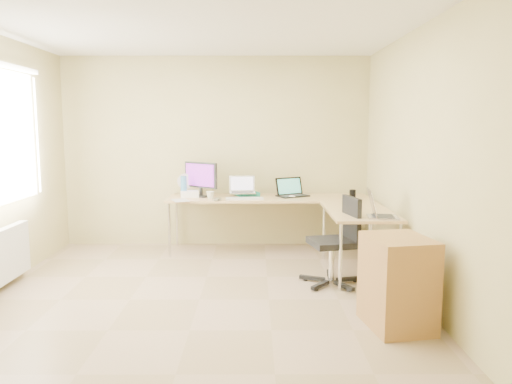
{
  "coord_description": "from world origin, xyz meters",
  "views": [
    {
      "loc": [
        0.54,
        -4.57,
        1.67
      ],
      "look_at": [
        0.55,
        1.1,
        0.9
      ],
      "focal_mm": 34.54,
      "sensor_mm": 36.0,
      "label": 1
    }
  ],
  "objects_px": {
    "laptop_center": "(242,185)",
    "cabinet": "(397,285)",
    "water_bottle": "(184,187)",
    "desk_fan": "(186,185)",
    "monitor": "(201,179)",
    "laptop_return": "(383,206)",
    "office_chair": "(332,238)",
    "keyboard": "(245,199)",
    "mug": "(210,195)",
    "laptop_black": "(293,187)",
    "desk_main": "(269,224)",
    "desk_return": "(358,242)"
  },
  "relations": [
    {
      "from": "keyboard",
      "to": "water_bottle",
      "type": "bearing_deg",
      "value": 162.35
    },
    {
      "from": "laptop_black",
      "to": "cabinet",
      "type": "distance_m",
      "value": 2.68
    },
    {
      "from": "desk_fan",
      "to": "laptop_return",
      "type": "distance_m",
      "value": 2.8
    },
    {
      "from": "desk_return",
      "to": "mug",
      "type": "height_order",
      "value": "mug"
    },
    {
      "from": "desk_main",
      "to": "desk_fan",
      "type": "bearing_deg",
      "value": 169.93
    },
    {
      "from": "desk_return",
      "to": "laptop_black",
      "type": "relative_size",
      "value": 3.29
    },
    {
      "from": "water_bottle",
      "to": "desk_fan",
      "type": "relative_size",
      "value": 1.04
    },
    {
      "from": "laptop_black",
      "to": "office_chair",
      "type": "height_order",
      "value": "laptop_black"
    },
    {
      "from": "monitor",
      "to": "water_bottle",
      "type": "distance_m",
      "value": 0.24
    },
    {
      "from": "mug",
      "to": "desk_fan",
      "type": "xyz_separation_m",
      "value": [
        -0.36,
        0.35,
        0.09
      ]
    },
    {
      "from": "laptop_center",
      "to": "keyboard",
      "type": "bearing_deg",
      "value": -85.47
    },
    {
      "from": "laptop_center",
      "to": "water_bottle",
      "type": "bearing_deg",
      "value": 172.04
    },
    {
      "from": "laptop_center",
      "to": "desk_fan",
      "type": "bearing_deg",
      "value": 158.04
    },
    {
      "from": "desk_return",
      "to": "water_bottle",
      "type": "height_order",
      "value": "water_bottle"
    },
    {
      "from": "water_bottle",
      "to": "desk_fan",
      "type": "bearing_deg",
      "value": 90.0
    },
    {
      "from": "desk_main",
      "to": "laptop_center",
      "type": "distance_m",
      "value": 0.64
    },
    {
      "from": "desk_return",
      "to": "laptop_return",
      "type": "bearing_deg",
      "value": -71.89
    },
    {
      "from": "monitor",
      "to": "cabinet",
      "type": "bearing_deg",
      "value": -16.59
    },
    {
      "from": "mug",
      "to": "cabinet",
      "type": "distance_m",
      "value": 2.96
    },
    {
      "from": "desk_fan",
      "to": "cabinet",
      "type": "distance_m",
      "value": 3.46
    },
    {
      "from": "keyboard",
      "to": "laptop_center",
      "type": "bearing_deg",
      "value": 96.89
    },
    {
      "from": "desk_return",
      "to": "laptop_center",
      "type": "distance_m",
      "value": 1.73
    },
    {
      "from": "monitor",
      "to": "laptop_black",
      "type": "distance_m",
      "value": 1.22
    },
    {
      "from": "desk_fan",
      "to": "cabinet",
      "type": "bearing_deg",
      "value": -51.65
    },
    {
      "from": "laptop_black",
      "to": "cabinet",
      "type": "xyz_separation_m",
      "value": [
        0.68,
        -2.54,
        -0.49
      ]
    },
    {
      "from": "desk_fan",
      "to": "water_bottle",
      "type": "bearing_deg",
      "value": -89.92
    },
    {
      "from": "desk_main",
      "to": "laptop_black",
      "type": "bearing_deg",
      "value": 9.88
    },
    {
      "from": "laptop_center",
      "to": "cabinet",
      "type": "relative_size",
      "value": 0.42
    },
    {
      "from": "desk_fan",
      "to": "cabinet",
      "type": "xyz_separation_m",
      "value": [
        2.12,
        -2.69,
        -0.5
      ]
    },
    {
      "from": "mug",
      "to": "water_bottle",
      "type": "relative_size",
      "value": 0.37
    },
    {
      "from": "laptop_center",
      "to": "mug",
      "type": "relative_size",
      "value": 3.26
    },
    {
      "from": "office_chair",
      "to": "desk_fan",
      "type": "bearing_deg",
      "value": 124.76
    },
    {
      "from": "desk_return",
      "to": "laptop_center",
      "type": "xyz_separation_m",
      "value": [
        -1.33,
        0.97,
        0.53
      ]
    },
    {
      "from": "desk_return",
      "to": "monitor",
      "type": "distance_m",
      "value": 2.23
    },
    {
      "from": "mug",
      "to": "water_bottle",
      "type": "xyz_separation_m",
      "value": [
        -0.36,
        0.15,
        0.09
      ]
    },
    {
      "from": "laptop_center",
      "to": "mug",
      "type": "distance_m",
      "value": 0.44
    },
    {
      "from": "laptop_return",
      "to": "office_chair",
      "type": "bearing_deg",
      "value": 86.7
    },
    {
      "from": "desk_main",
      "to": "cabinet",
      "type": "distance_m",
      "value": 2.68
    },
    {
      "from": "mug",
      "to": "office_chair",
      "type": "xyz_separation_m",
      "value": [
        1.38,
        -1.23,
        -0.28
      ]
    },
    {
      "from": "keyboard",
      "to": "desk_fan",
      "type": "relative_size",
      "value": 1.78
    },
    {
      "from": "keyboard",
      "to": "water_bottle",
      "type": "height_order",
      "value": "water_bottle"
    },
    {
      "from": "desk_main",
      "to": "cabinet",
      "type": "relative_size",
      "value": 3.28
    },
    {
      "from": "monitor",
      "to": "laptop_black",
      "type": "bearing_deg",
      "value": 37.22
    },
    {
      "from": "desk_return",
      "to": "office_chair",
      "type": "xyz_separation_m",
      "value": [
        -0.36,
        -0.38,
        0.14
      ]
    },
    {
      "from": "laptop_black",
      "to": "mug",
      "type": "distance_m",
      "value": 1.1
    },
    {
      "from": "desk_main",
      "to": "laptop_black",
      "type": "height_order",
      "value": "laptop_black"
    },
    {
      "from": "keyboard",
      "to": "office_chair",
      "type": "xyz_separation_m",
      "value": [
        0.94,
        -1.17,
        -0.24
      ]
    },
    {
      "from": "cabinet",
      "to": "laptop_return",
      "type": "bearing_deg",
      "value": 72.76
    },
    {
      "from": "cabinet",
      "to": "water_bottle",
      "type": "bearing_deg",
      "value": 120.39
    },
    {
      "from": "desk_fan",
      "to": "monitor",
      "type": "bearing_deg",
      "value": -35.31
    }
  ]
}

